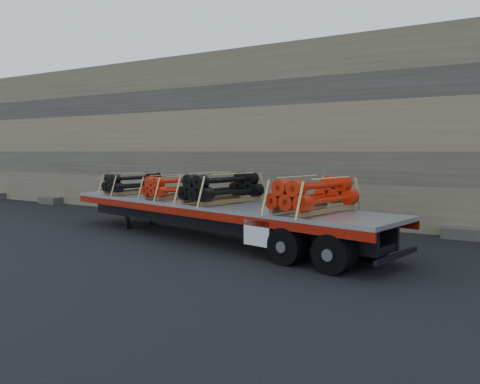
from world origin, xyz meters
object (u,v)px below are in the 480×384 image
at_px(trailer, 213,221).
at_px(bundle_front, 134,184).
at_px(bundle_midrear, 222,188).
at_px(bundle_midfront, 176,187).
at_px(bundle_rear, 314,195).

bearing_deg(trailer, bundle_front, 180.00).
relative_size(trailer, bundle_midrear, 4.89).
bearing_deg(bundle_midrear, bundle_midfront, 180.00).
relative_size(bundle_midrear, bundle_rear, 1.00).
bearing_deg(bundle_rear, bundle_midfront, 180.00).
bearing_deg(bundle_rear, trailer, 180.00).
distance_m(bundle_front, bundle_midrear, 4.69).
height_order(trailer, bundle_front, bundle_front).
bearing_deg(trailer, bundle_midfront, 180.00).
bearing_deg(bundle_rear, bundle_front, 180.00).
distance_m(bundle_midrear, bundle_rear, 3.35).
height_order(bundle_front, bundle_midrear, bundle_midrear).
bearing_deg(bundle_front, trailer, -0.00).
height_order(bundle_front, bundle_midfront, bundle_midfront).
bearing_deg(bundle_midfront, trailer, -0.00).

